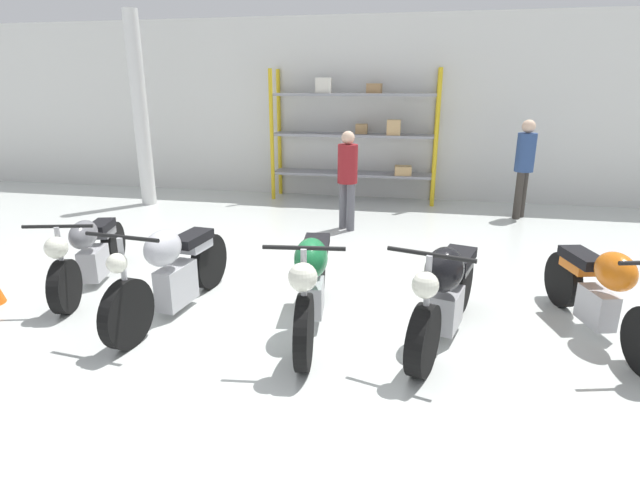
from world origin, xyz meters
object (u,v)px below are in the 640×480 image
(motorcycle_green, at_px, (312,280))
(motorcycle_black, at_px, (445,292))
(person_browsing, at_px, (347,173))
(person_near_rack, at_px, (525,161))
(motorcycle_grey, at_px, (89,252))
(motorcycle_silver, at_px, (172,271))
(shelving_rack, at_px, (356,132))
(motorcycle_orange, at_px, (605,291))

(motorcycle_green, bearing_deg, motorcycle_black, 85.79)
(motorcycle_green, distance_m, person_browsing, 3.59)
(motorcycle_black, bearing_deg, person_near_rack, 178.87)
(motorcycle_grey, relative_size, motorcycle_silver, 0.96)
(motorcycle_silver, distance_m, person_browsing, 3.75)
(motorcycle_grey, height_order, person_browsing, person_browsing)
(motorcycle_grey, relative_size, motorcycle_black, 1.03)
(motorcycle_black, relative_size, person_browsing, 1.22)
(motorcycle_grey, distance_m, person_browsing, 4.00)
(motorcycle_silver, relative_size, person_browsing, 1.32)
(motorcycle_green, xyz_separation_m, motorcycle_black, (1.24, 0.06, -0.05))
(motorcycle_black, bearing_deg, motorcycle_silver, -74.37)
(shelving_rack, relative_size, person_near_rack, 1.93)
(motorcycle_silver, xyz_separation_m, person_browsing, (1.28, 3.49, 0.47))
(shelving_rack, height_order, motorcycle_silver, shelving_rack)
(motorcycle_grey, height_order, motorcycle_silver, motorcycle_silver)
(shelving_rack, height_order, person_near_rack, shelving_rack)
(shelving_rack, distance_m, motorcycle_green, 5.86)
(motorcycle_green, height_order, person_browsing, person_browsing)
(motorcycle_silver, height_order, motorcycle_orange, motorcycle_silver)
(person_browsing, distance_m, person_near_rack, 3.21)
(motorcycle_black, bearing_deg, motorcycle_grey, -81.11)
(motorcycle_silver, bearing_deg, motorcycle_green, 93.45)
(shelving_rack, bearing_deg, person_browsing, -85.63)
(motorcycle_green, bearing_deg, person_near_rack, 144.13)
(motorcycle_silver, distance_m, motorcycle_black, 2.72)
(person_browsing, bearing_deg, motorcycle_green, 41.42)
(motorcycle_silver, height_order, motorcycle_black, motorcycle_silver)
(shelving_rack, height_order, motorcycle_black, shelving_rack)
(motorcycle_grey, xyz_separation_m, person_browsing, (2.58, 3.02, 0.51))
(motorcycle_green, bearing_deg, person_browsing, 176.23)
(shelving_rack, bearing_deg, motorcycle_silver, -100.96)
(motorcycle_green, relative_size, person_browsing, 1.32)
(motorcycle_black, bearing_deg, motorcycle_green, -71.49)
(shelving_rack, xyz_separation_m, motorcycle_orange, (3.06, -5.40, -0.91))
(motorcycle_orange, relative_size, person_browsing, 1.21)
(motorcycle_black, distance_m, motorcycle_orange, 1.49)
(person_browsing, bearing_deg, shelving_rack, -137.42)
(motorcycle_grey, distance_m, motorcycle_green, 2.83)
(motorcycle_black, distance_m, person_browsing, 3.81)
(motorcycle_black, xyz_separation_m, person_near_rack, (1.47, 4.85, 0.55))
(shelving_rack, distance_m, motorcycle_orange, 6.27)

